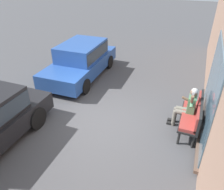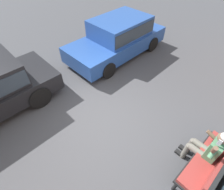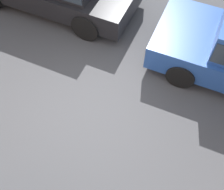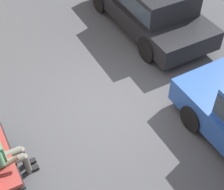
% 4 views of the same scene
% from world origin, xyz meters
% --- Properties ---
extents(ground_plane, '(60.00, 60.00, 0.00)m').
position_xyz_m(ground_plane, '(0.00, 0.00, 0.00)').
color(ground_plane, '#424244').
extents(bench, '(1.68, 0.55, 1.04)m').
position_xyz_m(bench, '(-0.65, 2.90, 0.61)').
color(bench, black).
rests_on(bench, ground_plane).
extents(person_on_phone, '(0.73, 0.74, 1.38)m').
position_xyz_m(person_on_phone, '(-0.79, 2.67, 0.74)').
color(person_on_phone, '#6B665B').
rests_on(person_on_phone, ground_plane).
extents(parked_car_near, '(4.34, 1.98, 1.50)m').
position_xyz_m(parked_car_near, '(-2.83, -2.07, 0.81)').
color(parked_car_near, '#23478E').
rests_on(parked_car_near, ground_plane).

